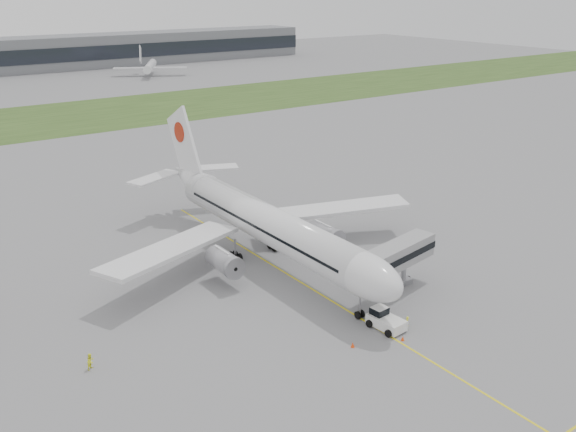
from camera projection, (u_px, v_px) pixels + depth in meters
ground at (284, 272)px, 84.05m from camera, size 600.00×600.00×0.00m
apron_markings at (307, 286)px, 80.21m from camera, size 70.00×70.00×0.04m
grass_strip at (35, 121)px, 176.18m from camera, size 600.00×50.00×0.02m
airliner at (263, 221)px, 85.85m from camera, size 48.13×53.95×17.88m
pushback_tug at (385, 319)px, 70.27m from camera, size 3.13×4.34×2.12m
jet_bridge at (392, 259)px, 76.25m from camera, size 13.76×6.29×6.43m
safety_cone_left at (353, 345)px, 66.60m from camera, size 0.42×0.42×0.57m
safety_cone_right at (403, 338)px, 67.85m from camera, size 0.38×0.38×0.53m
ground_crew_near at (407, 323)px, 69.88m from camera, size 0.64×0.50×1.57m
ground_crew_far at (91, 361)px, 62.68m from camera, size 1.05×1.01×1.70m
distant_aircraft_right at (151, 76)px, 261.38m from camera, size 38.18×36.81×11.22m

